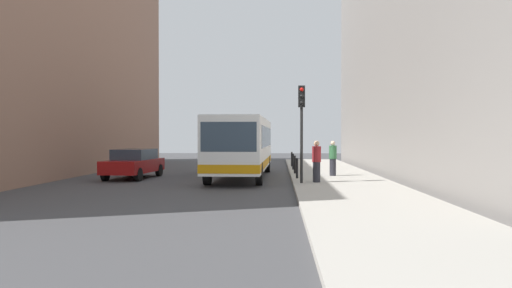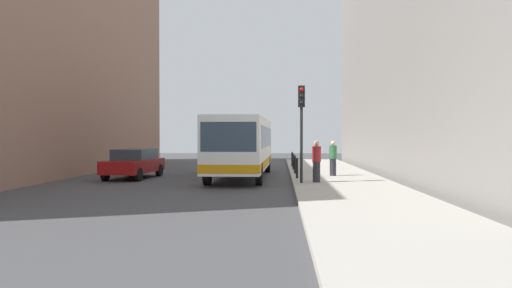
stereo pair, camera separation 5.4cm
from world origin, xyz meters
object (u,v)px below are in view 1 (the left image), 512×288
object	(u,v)px
bollard_far	(293,162)
pedestrian_near_signal	(317,161)
bus	(242,144)
pedestrian_mid_sidewalk	(333,158)
bollard_near	(297,168)
car_beside_bus	(134,163)
bollard_mid	(295,164)
traffic_light	(302,115)
bollard_farthest	(292,159)

from	to	relation	value
bollard_far	pedestrian_near_signal	distance (m)	8.07
bus	pedestrian_mid_sidewalk	size ratio (longest dim) A/B	6.34
bollard_near	car_beside_bus	bearing A→B (deg)	170.77
car_beside_bus	bollard_far	size ratio (longest dim) A/B	4.77
bollard_far	pedestrian_near_signal	bearing A→B (deg)	-84.55
bollard_mid	pedestrian_near_signal	world-z (taller)	pedestrian_near_signal
car_beside_bus	pedestrian_mid_sidewalk	world-z (taller)	pedestrian_mid_sidewalk
traffic_light	bollard_far	xyz separation A→B (m)	(-0.10, 8.43, -2.38)
bollard_near	bollard_far	size ratio (longest dim) A/B	1.00
bollard_far	bollard_farthest	size ratio (longest dim) A/B	1.00
bollard_near	pedestrian_near_signal	bearing A→B (deg)	-68.04
traffic_light	pedestrian_mid_sidewalk	distance (m)	4.73
car_beside_bus	bollard_mid	xyz separation A→B (m)	(8.18, 1.73, -0.16)
traffic_light	bollard_far	world-z (taller)	traffic_light
bollard_far	bollard_farthest	world-z (taller)	same
bollard_farthest	traffic_light	bearing A→B (deg)	-89.50
bus	traffic_light	size ratio (longest dim) A/B	2.70
traffic_light	bollard_mid	size ratio (longest dim) A/B	4.32
traffic_light	pedestrian_near_signal	world-z (taller)	traffic_light
bollard_near	bollard_farthest	distance (m)	9.18
bollard_mid	pedestrian_mid_sidewalk	bearing A→B (deg)	-38.01
bollard_far	pedestrian_mid_sidewalk	xyz separation A→B (m)	(1.85, -4.51, 0.40)
bollard_near	pedestrian_mid_sidewalk	bearing A→B (deg)	41.14
bollard_far	pedestrian_mid_sidewalk	distance (m)	4.89
bollard_near	bollard_farthest	size ratio (longest dim) A/B	1.00
bollard_farthest	pedestrian_mid_sidewalk	world-z (taller)	pedestrian_mid_sidewalk
car_beside_bus	bollard_far	world-z (taller)	car_beside_bus
bollard_far	pedestrian_mid_sidewalk	world-z (taller)	pedestrian_mid_sidewalk
bus	pedestrian_near_signal	distance (m)	5.38
bus	pedestrian_mid_sidewalk	distance (m)	4.67
bollard_farthest	bollard_mid	bearing A→B (deg)	-90.00
car_beside_bus	bollard_far	distance (m)	9.48
bollard_mid	pedestrian_mid_sidewalk	size ratio (longest dim) A/B	0.54
bollard_mid	bollard_near	bearing A→B (deg)	-90.00
bollard_near	bollard_far	xyz separation A→B (m)	(0.00, 6.12, 0.00)
pedestrian_near_signal	pedestrian_mid_sidewalk	world-z (taller)	pedestrian_near_signal
pedestrian_near_signal	bollard_mid	bearing A→B (deg)	124.74
car_beside_bus	pedestrian_mid_sidewalk	bearing A→B (deg)	-173.80
bollard_near	bollard_far	distance (m)	6.12
pedestrian_mid_sidewalk	bollard_mid	bearing A→B (deg)	45.42
bollard_farthest	pedestrian_mid_sidewalk	bearing A→B (deg)	-76.27
bollard_far	pedestrian_mid_sidewalk	size ratio (longest dim) A/B	0.54
bus	pedestrian_near_signal	xyz separation A→B (m)	(3.51, -4.02, -0.68)
bollard_near	bollard_farthest	world-z (taller)	same
bollard_mid	traffic_light	bearing A→B (deg)	-88.93
bollard_near	pedestrian_near_signal	distance (m)	2.09
traffic_light	bollard_farthest	distance (m)	11.74
bollard_mid	bollard_far	distance (m)	3.06
car_beside_bus	bus	bearing A→B (deg)	-167.14
car_beside_bus	pedestrian_near_signal	world-z (taller)	pedestrian_near_signal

